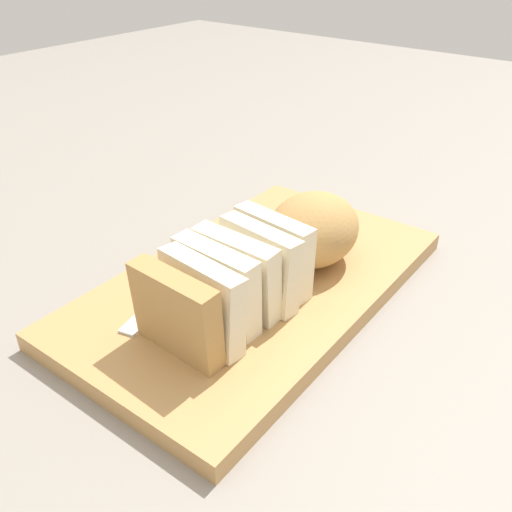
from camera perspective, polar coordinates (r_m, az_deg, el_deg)
name	(u,v)px	position (r m, az deg, el deg)	size (l,w,h in m)	color
ground_plane	(256,293)	(0.68, 0.00, -3.81)	(3.00, 3.00, 0.00)	gray
cutting_board	(256,285)	(0.67, 0.00, -3.02)	(0.47, 0.27, 0.02)	tan
bread_loaf	(272,255)	(0.62, 1.64, 0.14)	(0.30, 0.12, 0.09)	tan
bread_knife	(209,248)	(0.71, -4.85, 0.82)	(0.24, 0.08, 0.02)	silver
crumb_near_knife	(246,241)	(0.73, -1.06, 1.54)	(0.00, 0.00, 0.00)	tan
crumb_near_loaf	(279,245)	(0.73, 2.40, 1.16)	(0.00, 0.00, 0.00)	tan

